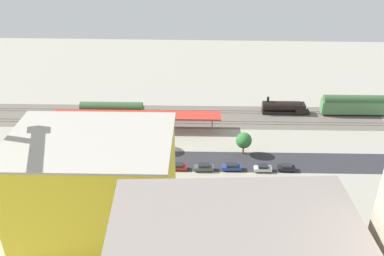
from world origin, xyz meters
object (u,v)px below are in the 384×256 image
(freight_coach_far, at_px, (112,111))
(street_tree_0, at_px, (54,131))
(locomotive, at_px, (285,108))
(box_truck_0, at_px, (72,170))
(parked_car_3, at_px, (204,168))
(street_tree_1, at_px, (244,140))
(parked_car_5, at_px, (147,165))
(construction_building, at_px, (95,186))
(street_tree_2, at_px, (143,130))
(platform_canopy_near, at_px, (136,115))
(parked_car_0, at_px, (286,168))
(passenger_coach, at_px, (354,104))
(parked_car_1, at_px, (263,168))
(traffic_light, at_px, (96,157))
(parked_car_2, at_px, (232,167))
(box_truck_1, at_px, (64,171))
(parked_car_6, at_px, (122,166))
(parked_car_4, at_px, (178,167))

(freight_coach_far, bearing_deg, street_tree_0, 53.13)
(locomotive, relative_size, box_truck_0, 1.64)
(locomotive, xyz_separation_m, parked_car_3, (24.16, 31.22, -1.09))
(freight_coach_far, xyz_separation_m, street_tree_1, (-36.77, 16.43, 0.76))
(parked_car_3, xyz_separation_m, parked_car_5, (13.61, -0.37, 0.04))
(construction_building, xyz_separation_m, street_tree_2, (-4.50, -29.70, -4.60))
(platform_canopy_near, height_order, parked_car_0, platform_canopy_near)
(passenger_coach, bearing_deg, parked_car_1, 45.60)
(street_tree_1, bearing_deg, street_tree_0, -1.29)
(parked_car_3, bearing_deg, platform_canopy_near, -46.11)
(platform_canopy_near, bearing_deg, parked_car_0, 153.79)
(traffic_light, bearing_deg, parked_car_2, -176.87)
(construction_building, bearing_deg, street_tree_2, -99.37)
(parked_car_2, height_order, box_truck_1, box_truck_1)
(parked_car_3, distance_m, parked_car_6, 19.56)
(parked_car_3, xyz_separation_m, parked_car_6, (19.56, -0.05, -0.03))
(parked_car_2, height_order, construction_building, construction_building)
(parked_car_6, bearing_deg, box_truck_0, 16.18)
(box_truck_0, height_order, street_tree_1, street_tree_1)
(locomotive, relative_size, freight_coach_far, 0.76)
(parked_car_1, height_order, box_truck_1, box_truck_1)
(parked_car_5, height_order, parked_car_6, parked_car_5)
(box_truck_1, relative_size, traffic_light, 1.68)
(street_tree_0, bearing_deg, box_truck_1, 115.55)
(box_truck_0, bearing_deg, locomotive, -147.90)
(freight_coach_far, relative_size, construction_building, 0.65)
(freight_coach_far, bearing_deg, platform_canopy_near, 150.46)
(parked_car_0, xyz_separation_m, parked_car_1, (5.68, 0.52, 0.05))
(parked_car_2, distance_m, parked_car_4, 12.87)
(parked_car_2, distance_m, street_tree_1, 8.59)
(street_tree_1, bearing_deg, construction_building, 42.84)
(platform_canopy_near, distance_m, freight_coach_far, 9.05)
(passenger_coach, height_order, traffic_light, passenger_coach)
(parked_car_5, distance_m, parked_car_6, 5.96)
(freight_coach_far, relative_size, street_tree_2, 2.31)
(parked_car_2, bearing_deg, platform_canopy_near, -36.88)
(parked_car_6, xyz_separation_m, box_truck_0, (11.10, 3.22, 0.86))
(freight_coach_far, xyz_separation_m, construction_building, (-6.65, 44.37, 6.74))
(parked_car_3, relative_size, parked_car_4, 1.09)
(passenger_coach, relative_size, freight_coach_far, 1.04)
(passenger_coach, xyz_separation_m, parked_car_1, (30.35, 30.99, -2.52))
(street_tree_1, bearing_deg, parked_car_0, 144.21)
(traffic_light, bearing_deg, parked_car_1, -177.89)
(street_tree_1, bearing_deg, parked_car_4, 25.32)
(passenger_coach, height_order, construction_building, construction_building)
(parked_car_1, bearing_deg, parked_car_4, 0.01)
(parked_car_2, distance_m, street_tree_2, 24.59)
(parked_car_5, bearing_deg, parked_car_6, 3.04)
(parked_car_6, xyz_separation_m, box_truck_1, (12.71, 3.97, 0.95))
(freight_coach_far, xyz_separation_m, box_truck_1, (5.36, 28.20, -1.45))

